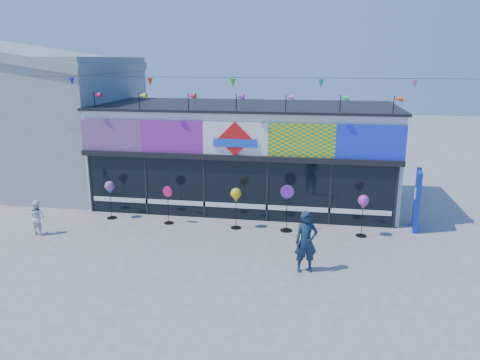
% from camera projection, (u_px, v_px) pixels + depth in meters
% --- Properties ---
extents(ground, '(80.00, 80.00, 0.00)m').
position_uv_depth(ground, '(216.00, 255.00, 14.56)').
color(ground, slate).
rests_on(ground, ground).
extents(kite_shop, '(16.00, 5.70, 5.31)m').
position_uv_depth(kite_shop, '(246.00, 154.00, 19.72)').
color(kite_shop, white).
rests_on(kite_shop, ground).
extents(neighbour_building, '(8.18, 7.20, 6.87)m').
position_uv_depth(neighbour_building, '(40.00, 118.00, 22.04)').
color(neighbour_building, '#9A9C9F').
rests_on(neighbour_building, ground).
extents(blue_sign, '(0.32, 1.09, 2.15)m').
position_uv_depth(blue_sign, '(417.00, 200.00, 16.55)').
color(blue_sign, '#0B24A5').
rests_on(blue_sign, ground).
extents(spinner_0, '(0.37, 0.37, 1.47)m').
position_uv_depth(spinner_0, '(110.00, 189.00, 17.63)').
color(spinner_0, black).
rests_on(spinner_0, ground).
extents(spinner_1, '(0.39, 0.36, 1.43)m').
position_uv_depth(spinner_1, '(168.00, 204.00, 17.18)').
color(spinner_1, black).
rests_on(spinner_1, ground).
extents(spinner_2, '(0.38, 0.38, 1.50)m').
position_uv_depth(spinner_2, '(236.00, 196.00, 16.57)').
color(spinner_2, black).
rests_on(spinner_2, ground).
extents(spinner_3, '(0.47, 0.43, 1.68)m').
position_uv_depth(spinner_3, '(287.00, 207.00, 16.38)').
color(spinner_3, black).
rests_on(spinner_3, ground).
extents(spinner_4, '(0.37, 0.37, 1.48)m').
position_uv_depth(spinner_4, '(363.00, 203.00, 15.81)').
color(spinner_4, black).
rests_on(spinner_4, ground).
extents(adult_man, '(0.74, 0.59, 1.79)m').
position_uv_depth(adult_man, '(306.00, 242.00, 13.24)').
color(adult_man, '#14273E').
rests_on(adult_man, ground).
extents(child, '(0.65, 0.46, 1.21)m').
position_uv_depth(child, '(37.00, 217.00, 16.17)').
color(child, white).
rests_on(child, ground).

